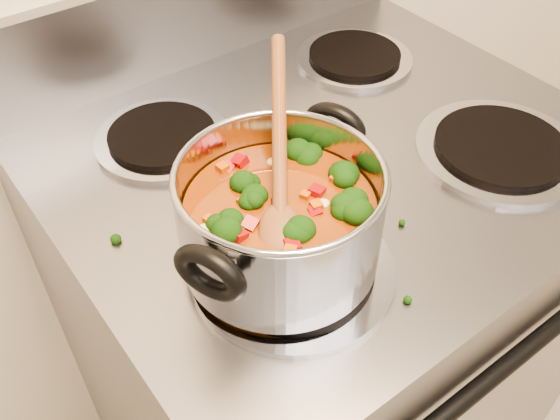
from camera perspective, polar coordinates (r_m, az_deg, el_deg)
name	(u,v)px	position (r m, az deg, el deg)	size (l,w,h in m)	color
electric_range	(316,327)	(1.25, 3.32, -10.64)	(0.80, 0.72, 1.08)	gray
stockpot	(280,218)	(0.70, 0.01, -0.77)	(0.29, 0.23, 0.14)	#A3A3AB
wooden_spoon	(280,177)	(0.68, -0.02, 3.00)	(0.20, 0.26, 0.11)	brown
cooktop_crumbs	(331,304)	(0.71, 4.65, -8.57)	(0.27, 0.27, 0.01)	black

